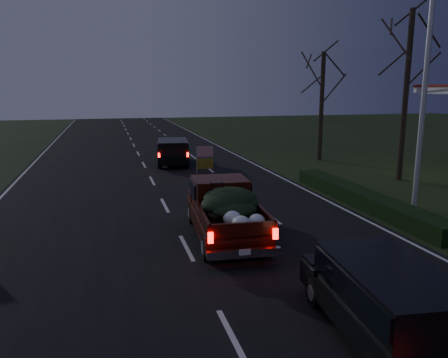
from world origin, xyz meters
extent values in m
plane|color=black|center=(0.00, 0.00, 0.00)|extent=(120.00, 120.00, 0.00)
cube|color=black|center=(0.00, 0.00, 0.01)|extent=(14.00, 120.00, 0.02)
cube|color=black|center=(7.80, 3.00, 0.30)|extent=(1.00, 10.00, 0.60)
cylinder|color=silver|center=(9.50, 2.00, 4.50)|extent=(0.20, 0.20, 9.00)
cylinder|color=black|center=(12.50, 7.00, 4.25)|extent=(0.28, 0.28, 8.50)
cylinder|color=black|center=(11.50, 14.00, 3.50)|extent=(0.28, 0.28, 7.00)
cube|color=#3D1008|center=(1.38, 0.76, 0.58)|extent=(2.29, 4.96, 0.53)
cube|color=#3D1008|center=(1.44, 1.63, 1.30)|extent=(1.90, 1.67, 0.87)
cube|color=black|center=(1.44, 1.63, 1.40)|extent=(1.99, 1.58, 0.53)
cube|color=#3D1008|center=(1.28, -0.49, 0.87)|extent=(1.98, 2.83, 0.06)
ellipsoid|color=black|center=(1.37, -0.01, 1.30)|extent=(1.67, 1.85, 0.58)
cylinder|color=gray|center=(0.51, 0.82, 1.98)|extent=(0.03, 0.03, 1.93)
cube|color=red|center=(0.77, 0.80, 2.78)|extent=(0.50, 0.06, 0.33)
cube|color=gold|center=(0.77, 0.80, 2.39)|extent=(0.50, 0.06, 0.33)
cube|color=black|center=(1.81, 14.84, 0.57)|extent=(2.39, 4.60, 0.55)
cube|color=black|center=(1.78, 14.61, 1.19)|extent=(2.13, 3.40, 0.73)
cube|color=black|center=(1.78, 14.61, 1.26)|extent=(2.20, 3.33, 0.44)
cube|color=black|center=(2.73, -5.67, 0.55)|extent=(2.22, 4.44, 0.53)
cube|color=black|center=(2.71, -5.89, 1.16)|extent=(1.99, 3.28, 0.71)
cube|color=black|center=(2.71, -5.89, 1.23)|extent=(2.07, 3.20, 0.43)
cube|color=black|center=(1.79, -4.72, 1.05)|extent=(0.11, 0.20, 0.14)
camera|label=1|loc=(-2.11, -12.19, 4.67)|focal=35.00mm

